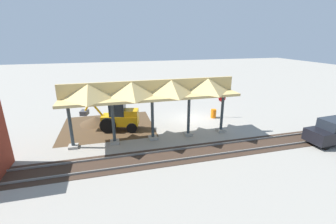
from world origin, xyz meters
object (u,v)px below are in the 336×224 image
distant_parked_car (333,131)px  traffic_barrel (213,114)px  stop_sign (222,101)px  backhoe (119,117)px

distant_parked_car → traffic_barrel: distant_parked_car is taller
stop_sign → traffic_barrel: size_ratio=2.73×
stop_sign → backhoe: size_ratio=0.48×
backhoe → distant_parked_car: size_ratio=1.19×
distant_parked_car → traffic_barrel: 10.14m
stop_sign → traffic_barrel: stop_sign is taller
stop_sign → backhoe: 10.52m
backhoe → traffic_barrel: bearing=-175.1°
distant_parked_car → backhoe: bearing=-23.3°
distant_parked_car → traffic_barrel: size_ratio=4.79×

